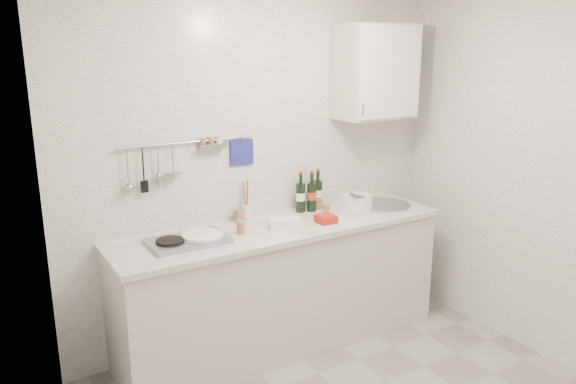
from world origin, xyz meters
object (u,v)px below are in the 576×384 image
at_px(wall_cabinet, 375,72).
at_px(plate_stack_hob, 202,238).
at_px(wine_bottles, 310,191).
at_px(utensil_crock, 246,210).
at_px(plate_stack_sink, 356,203).

height_order(wall_cabinet, plate_stack_hob, wall_cabinet).
height_order(wine_bottles, utensil_crock, wine_bottles).
bearing_deg(utensil_crock, plate_stack_hob, -150.01).
height_order(plate_stack_hob, wine_bottles, wine_bottles).
bearing_deg(utensil_crock, plate_stack_sink, -14.35).
height_order(plate_stack_sink, utensil_crock, utensil_crock).
distance_m(plate_stack_hob, plate_stack_sink, 1.30).
xyz_separation_m(plate_stack_sink, wine_bottles, (-0.31, 0.17, 0.10)).
xyz_separation_m(wall_cabinet, wine_bottles, (-0.53, 0.08, -0.87)).
bearing_deg(plate_stack_sink, utensil_crock, 165.65).
xyz_separation_m(plate_stack_hob, plate_stack_sink, (1.30, 0.05, 0.03)).
height_order(plate_stack_hob, utensil_crock, utensil_crock).
distance_m(plate_stack_hob, wine_bottles, 1.02).
xyz_separation_m(plate_stack_sink, utensil_crock, (-0.83, 0.21, 0.02)).
relative_size(plate_stack_sink, utensil_crock, 1.00).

